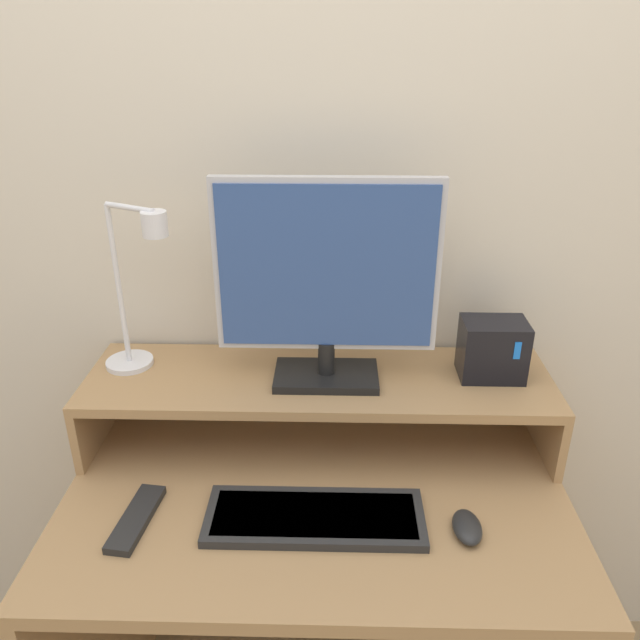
# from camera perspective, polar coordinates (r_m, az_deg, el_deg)

# --- Properties ---
(wall_back) EXTENTS (6.00, 0.05, 2.50)m
(wall_back) POSITION_cam_1_polar(r_m,az_deg,el_deg) (1.43, 0.07, 9.63)
(wall_back) COLOR beige
(wall_back) RESTS_ON ground_plane
(desk) EXTENTS (1.03, 0.65, 0.77)m
(desk) POSITION_cam_1_polar(r_m,az_deg,el_deg) (1.50, -0.32, -22.27)
(desk) COLOR #A87F51
(desk) RESTS_ON ground_plane
(monitor_shelf) EXTENTS (1.03, 0.29, 0.17)m
(monitor_shelf) POSITION_cam_1_polar(r_m,az_deg,el_deg) (1.40, -0.13, -6.09)
(monitor_shelf) COLOR #A87F51
(monitor_shelf) RESTS_ON desk
(monitor) EXTENTS (0.46, 0.13, 0.44)m
(monitor) POSITION_cam_1_polar(r_m,az_deg,el_deg) (1.27, 0.62, 3.69)
(monitor) COLOR black
(monitor) RESTS_ON monitor_shelf
(desk_lamp) EXTENTS (0.19, 0.13, 0.38)m
(desk_lamp) POSITION_cam_1_polar(r_m,az_deg,el_deg) (1.38, -16.38, 2.46)
(desk_lamp) COLOR silver
(desk_lamp) RESTS_ON monitor_shelf
(router_dock) EXTENTS (0.14, 0.10, 0.13)m
(router_dock) POSITION_cam_1_polar(r_m,az_deg,el_deg) (1.41, 15.49, -2.59)
(router_dock) COLOR black
(router_dock) RESTS_ON monitor_shelf
(keyboard) EXTENTS (0.42, 0.16, 0.02)m
(keyboard) POSITION_cam_1_polar(r_m,az_deg,el_deg) (1.26, -0.61, -17.56)
(keyboard) COLOR #282828
(keyboard) RESTS_ON desk
(mouse) EXTENTS (0.05, 0.09, 0.03)m
(mouse) POSITION_cam_1_polar(r_m,az_deg,el_deg) (1.26, 13.29, -17.94)
(mouse) COLOR black
(mouse) RESTS_ON desk
(remote_control) EXTENTS (0.07, 0.18, 0.02)m
(remote_control) POSITION_cam_1_polar(r_m,az_deg,el_deg) (1.31, -16.45, -17.01)
(remote_control) COLOR black
(remote_control) RESTS_ON desk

